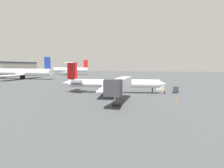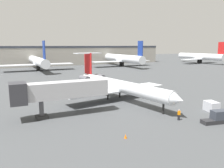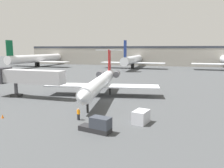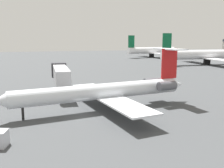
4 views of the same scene
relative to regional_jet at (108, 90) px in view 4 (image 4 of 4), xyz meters
name	(u,v)px [view 4 (image 4 of 4)]	position (x,y,z in m)	size (l,w,h in m)	color
ground_plane	(83,115)	(1.73, -4.49, -3.15)	(400.00, 400.00, 0.10)	#424447
regional_jet	(108,90)	(0.00, 0.00, 0.00)	(24.08, 32.03, 9.53)	silver
jet_bridge	(60,73)	(-14.40, -5.97, 1.13)	(15.37, 3.47, 5.92)	#ADADB2
parked_airliner_west_end	(151,50)	(-104.10, 57.72, 1.06)	(27.84, 32.67, 13.13)	white
parked_airliner_west_mid	(207,55)	(-56.72, 61.54, 1.23)	(36.43, 43.23, 13.48)	white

